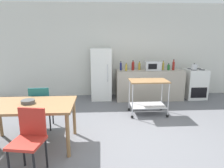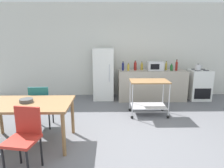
{
  "view_description": "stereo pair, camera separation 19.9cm",
  "coord_description": "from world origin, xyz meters",
  "px_view_note": "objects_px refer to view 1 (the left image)",
  "views": [
    {
      "loc": [
        -0.59,
        -3.19,
        1.79
      ],
      "look_at": [
        -0.32,
        1.2,
        0.8
      ],
      "focal_mm": 31.65,
      "sensor_mm": 36.0,
      "label": 1
    },
    {
      "loc": [
        -0.39,
        -3.2,
        1.79
      ],
      "look_at": [
        -0.32,
        1.2,
        0.8
      ],
      "focal_mm": 31.65,
      "sensor_mm": 36.0,
      "label": 2
    }
  ],
  "objects_px": {
    "fruit_bowl": "(28,102)",
    "refrigerator": "(101,74)",
    "bottle_vinegar": "(139,66)",
    "bottle_sparkling_water": "(163,66)",
    "bottle_olive_oil": "(133,66)",
    "bottle_soy_sauce": "(126,67)",
    "bottle_sesame_oil": "(169,67)",
    "chair_teal": "(41,105)",
    "chair_red": "(29,137)",
    "bottle_wine": "(173,66)",
    "stove_oven": "(195,84)",
    "kettle": "(194,67)",
    "kitchen_cart": "(148,91)",
    "microwave": "(152,66)",
    "bottle_hot_sauce": "(121,66)",
    "dining_table": "(29,108)"
  },
  "relations": [
    {
      "from": "stove_oven",
      "to": "bottle_wine",
      "type": "bearing_deg",
      "value": -174.09
    },
    {
      "from": "chair_red",
      "to": "bottle_vinegar",
      "type": "bearing_deg",
      "value": 68.02
    },
    {
      "from": "bottle_vinegar",
      "to": "microwave",
      "type": "relative_size",
      "value": 0.54
    },
    {
      "from": "bottle_soy_sauce",
      "to": "kettle",
      "type": "relative_size",
      "value": 0.96
    },
    {
      "from": "chair_red",
      "to": "fruit_bowl",
      "type": "distance_m",
      "value": 0.83
    },
    {
      "from": "kitchen_cart",
      "to": "fruit_bowl",
      "type": "bearing_deg",
      "value": -151.03
    },
    {
      "from": "stove_oven",
      "to": "bottle_hot_sauce",
      "type": "relative_size",
      "value": 3.44
    },
    {
      "from": "bottle_vinegar",
      "to": "bottle_sesame_oil",
      "type": "bearing_deg",
      "value": -9.0
    },
    {
      "from": "stove_oven",
      "to": "fruit_bowl",
      "type": "relative_size",
      "value": 4.15
    },
    {
      "from": "bottle_wine",
      "to": "bottle_vinegar",
      "type": "bearing_deg",
      "value": 170.98
    },
    {
      "from": "kitchen_cart",
      "to": "kettle",
      "type": "bearing_deg",
      "value": 35.37
    },
    {
      "from": "kettle",
      "to": "stove_oven",
      "type": "bearing_deg",
      "value": 39.67
    },
    {
      "from": "chair_teal",
      "to": "refrigerator",
      "type": "distance_m",
      "value": 2.41
    },
    {
      "from": "bottle_sesame_oil",
      "to": "bottle_wine",
      "type": "distance_m",
      "value": 0.15
    },
    {
      "from": "stove_oven",
      "to": "bottle_sesame_oil",
      "type": "distance_m",
      "value": 1.03
    },
    {
      "from": "bottle_hot_sauce",
      "to": "bottle_sesame_oil",
      "type": "bearing_deg",
      "value": -1.44
    },
    {
      "from": "kitchen_cart",
      "to": "bottle_olive_oil",
      "type": "relative_size",
      "value": 3.15
    },
    {
      "from": "stove_oven",
      "to": "bottle_wine",
      "type": "relative_size",
      "value": 2.83
    },
    {
      "from": "bottle_wine",
      "to": "microwave",
      "type": "bearing_deg",
      "value": 174.0
    },
    {
      "from": "refrigerator",
      "to": "bottle_soy_sauce",
      "type": "distance_m",
      "value": 0.79
    },
    {
      "from": "stove_oven",
      "to": "bottle_sesame_oil",
      "type": "xyz_separation_m",
      "value": [
        -0.88,
        -0.06,
        0.53
      ]
    },
    {
      "from": "fruit_bowl",
      "to": "bottle_olive_oil",
      "type": "bearing_deg",
      "value": 49.68
    },
    {
      "from": "chair_teal",
      "to": "bottle_sesame_oil",
      "type": "relative_size",
      "value": 4.4
    },
    {
      "from": "bottle_olive_oil",
      "to": "fruit_bowl",
      "type": "distance_m",
      "value": 3.4
    },
    {
      "from": "refrigerator",
      "to": "chair_teal",
      "type": "bearing_deg",
      "value": -120.77
    },
    {
      "from": "chair_red",
      "to": "bottle_sesame_oil",
      "type": "height_order",
      "value": "bottle_sesame_oil"
    },
    {
      "from": "bottle_vinegar",
      "to": "bottle_sparkling_water",
      "type": "bearing_deg",
      "value": -4.33
    },
    {
      "from": "fruit_bowl",
      "to": "refrigerator",
      "type": "bearing_deg",
      "value": 64.98
    },
    {
      "from": "refrigerator",
      "to": "bottle_sparkling_water",
      "type": "distance_m",
      "value": 1.89
    },
    {
      "from": "dining_table",
      "to": "bottle_sesame_oil",
      "type": "bearing_deg",
      "value": 38.29
    },
    {
      "from": "bottle_soy_sauce",
      "to": "bottle_sparkling_water",
      "type": "xyz_separation_m",
      "value": [
        1.14,
        0.13,
        0.01
      ]
    },
    {
      "from": "bottle_hot_sauce",
      "to": "fruit_bowl",
      "type": "bearing_deg",
      "value": -125.4
    },
    {
      "from": "bottle_wine",
      "to": "bottle_olive_oil",
      "type": "bearing_deg",
      "value": 176.58
    },
    {
      "from": "bottle_sparkling_water",
      "to": "bottle_sesame_oil",
      "type": "bearing_deg",
      "value": -30.2
    },
    {
      "from": "kitchen_cart",
      "to": "bottle_vinegar",
      "type": "relative_size",
      "value": 3.65
    },
    {
      "from": "bottle_soy_sauce",
      "to": "bottle_vinegar",
      "type": "distance_m",
      "value": 0.46
    },
    {
      "from": "dining_table",
      "to": "bottle_vinegar",
      "type": "relative_size",
      "value": 6.02
    },
    {
      "from": "bottle_hot_sauce",
      "to": "stove_oven",
      "type": "bearing_deg",
      "value": 0.47
    },
    {
      "from": "bottle_olive_oil",
      "to": "bottle_sesame_oil",
      "type": "height_order",
      "value": "bottle_olive_oil"
    },
    {
      "from": "chair_teal",
      "to": "fruit_bowl",
      "type": "height_order",
      "value": "chair_teal"
    },
    {
      "from": "chair_teal",
      "to": "bottle_wine",
      "type": "relative_size",
      "value": 2.73
    },
    {
      "from": "kitchen_cart",
      "to": "bottle_hot_sauce",
      "type": "bearing_deg",
      "value": 113.05
    },
    {
      "from": "kitchen_cart",
      "to": "bottle_sesame_oil",
      "type": "xyz_separation_m",
      "value": [
        0.9,
        1.23,
        0.41
      ]
    },
    {
      "from": "microwave",
      "to": "fruit_bowl",
      "type": "height_order",
      "value": "microwave"
    },
    {
      "from": "stove_oven",
      "to": "bottle_hot_sauce",
      "type": "bearing_deg",
      "value": -179.53
    },
    {
      "from": "refrigerator",
      "to": "bottle_hot_sauce",
      "type": "height_order",
      "value": "refrigerator"
    },
    {
      "from": "bottle_wine",
      "to": "bottle_sesame_oil",
      "type": "bearing_deg",
      "value": 170.82
    },
    {
      "from": "bottle_sparkling_water",
      "to": "bottle_wine",
      "type": "height_order",
      "value": "bottle_wine"
    },
    {
      "from": "refrigerator",
      "to": "bottle_soy_sauce",
      "type": "height_order",
      "value": "refrigerator"
    },
    {
      "from": "bottle_soy_sauce",
      "to": "bottle_sesame_oil",
      "type": "relative_size",
      "value": 1.14
    }
  ]
}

